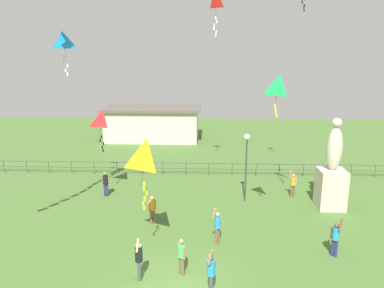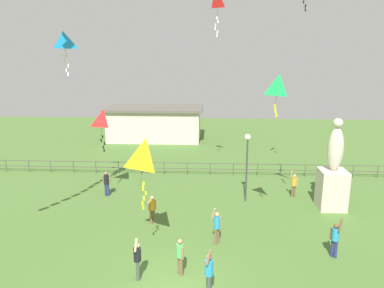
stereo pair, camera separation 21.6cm
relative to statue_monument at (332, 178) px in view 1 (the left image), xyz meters
name	(u,v)px [view 1 (the left image)]	position (x,y,z in m)	size (l,w,h in m)	color
statue_monument	(332,178)	(0.00, 0.00, 0.00)	(1.52, 1.52, 5.40)	beige
lamppost	(247,153)	(-4.93, 0.77, 1.28)	(0.36, 0.36, 4.27)	#38383D
person_0	(211,271)	(-7.14, -8.54, -0.82)	(0.32, 0.54, 2.02)	#3F4C47
person_1	(218,225)	(-6.79, -4.63, -0.88)	(0.48, 0.42, 1.91)	brown
person_2	(139,258)	(-10.00, -7.65, -0.89)	(0.30, 0.51, 1.90)	#3F4C47
person_3	(152,208)	(-10.21, -2.61, -0.93)	(0.41, 0.30, 1.57)	brown
person_4	(182,254)	(-8.33, -7.23, -0.92)	(0.33, 0.40, 1.59)	brown
person_5	(106,182)	(-13.78, 1.23, -0.90)	(0.49, 0.30, 1.62)	navy
person_6	(293,183)	(-1.82, 1.63, -0.94)	(0.48, 0.28, 1.79)	brown
person_7	(335,237)	(-1.57, -5.53, -0.88)	(0.42, 0.47, 1.90)	navy
kite_0	(103,120)	(-13.78, 1.50, 3.07)	(1.04, 1.09, 2.60)	red
kite_2	(279,86)	(-4.00, -3.28, 5.59)	(0.89, 0.89, 2.01)	#1EB759
kite_3	(147,156)	(-9.91, -5.48, 2.75)	(1.33, 1.07, 3.14)	yellow
kite_4	(63,42)	(-14.89, -1.19, 7.67)	(0.85, 0.91, 2.27)	#198CD1
waterfront_railing	(186,167)	(-8.89, 5.80, -1.20)	(36.00, 0.06, 0.95)	#4C4742
pavilion_building	(153,123)	(-13.15, 17.80, -0.06)	(10.19, 5.46, 3.51)	beige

